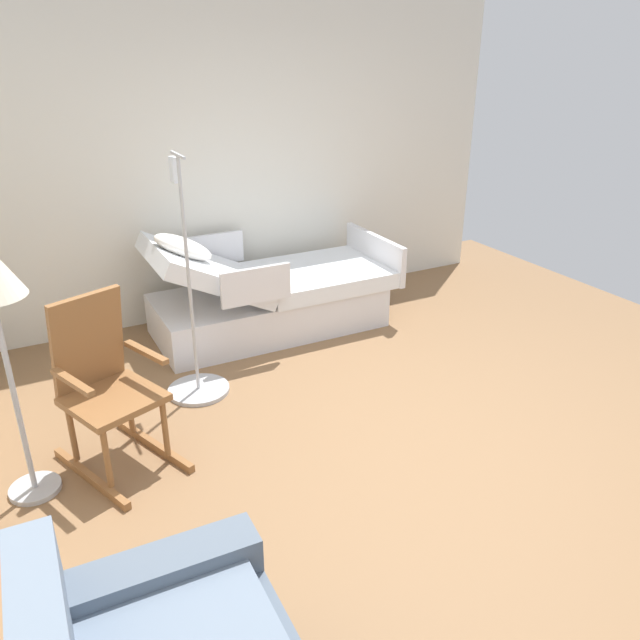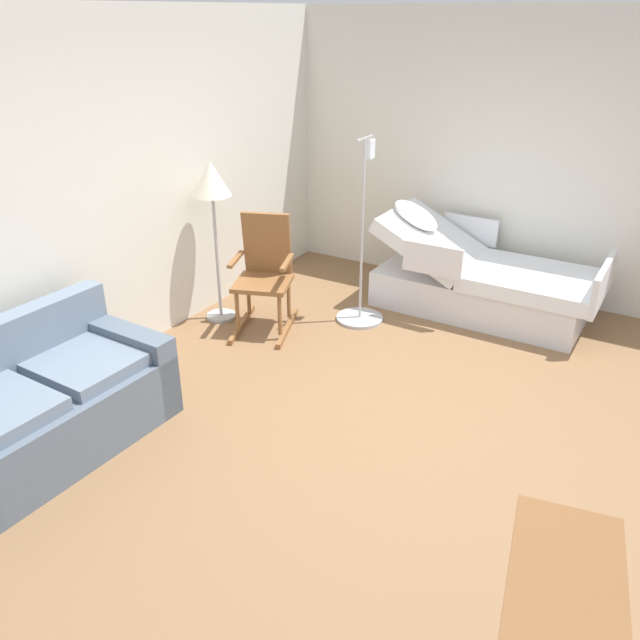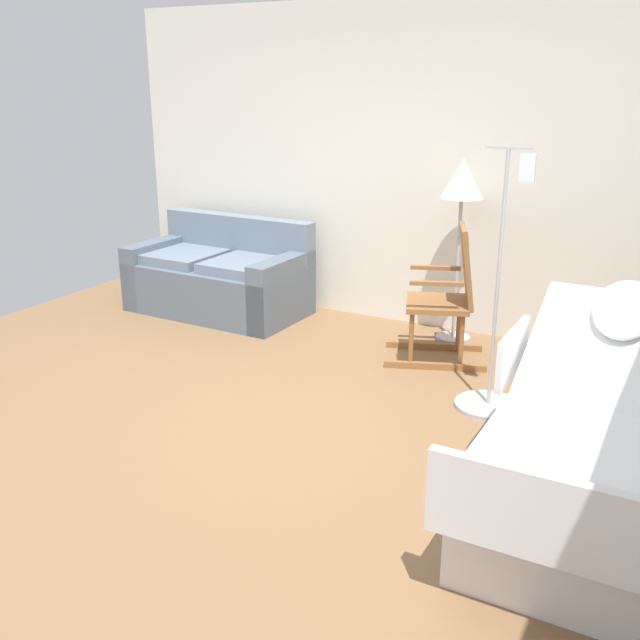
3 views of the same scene
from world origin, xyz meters
TOP-DOWN VIEW (x-y plane):
  - ground_plane at (0.00, 0.00)m, footprint 6.50×6.50m
  - side_wall at (2.65, 0.00)m, footprint 0.10×5.06m
  - hospital_bed at (1.98, 0.12)m, footprint 1.05×2.09m
  - rocking_chair at (0.68, 1.71)m, footprint 0.88×0.71m
  - iv_pole at (1.23, 1.01)m, footprint 0.44×0.44m

SIDE VIEW (x-z plane):
  - ground_plane at x=0.00m, z-range 0.00..0.00m
  - iv_pole at x=1.23m, z-range -0.59..1.09m
  - hospital_bed at x=1.98m, z-range -0.21..0.81m
  - rocking_chair at x=0.68m, z-range -0.02..1.03m
  - side_wall at x=2.65m, z-range 0.00..2.70m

